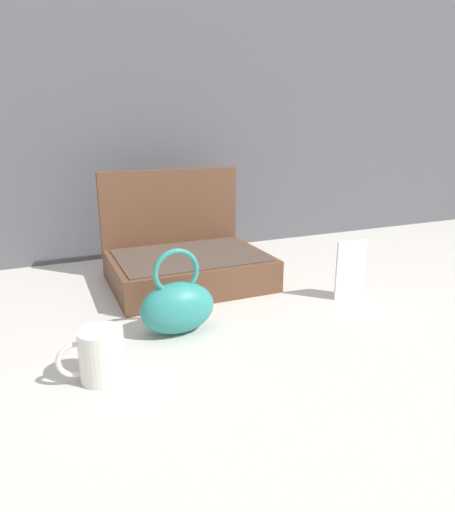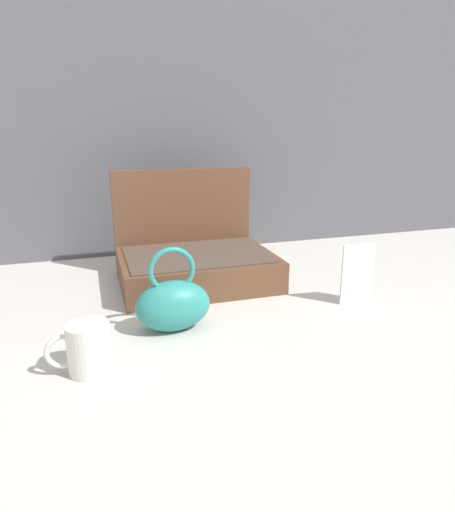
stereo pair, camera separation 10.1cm
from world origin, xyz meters
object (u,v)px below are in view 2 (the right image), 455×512
coffee_mug (88,348)px  info_card_left (357,274)px  teal_pouch_handbag (173,304)px  open_suitcase (194,258)px

coffee_mug → info_card_left: bearing=12.1°
teal_pouch_handbag → coffee_mug: size_ratio=1.63×
open_suitcase → teal_pouch_handbag: bearing=-111.4°
open_suitcase → coffee_mug: 0.52m
teal_pouch_handbag → coffee_mug: (-0.18, -0.12, -0.01)m
open_suitcase → info_card_left: size_ratio=2.76×
open_suitcase → coffee_mug: (-0.30, -0.42, -0.02)m
teal_pouch_handbag → info_card_left: (0.46, 0.01, 0.01)m
info_card_left → open_suitcase: bearing=144.0°
open_suitcase → teal_pouch_handbag: open_suitcase is taller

